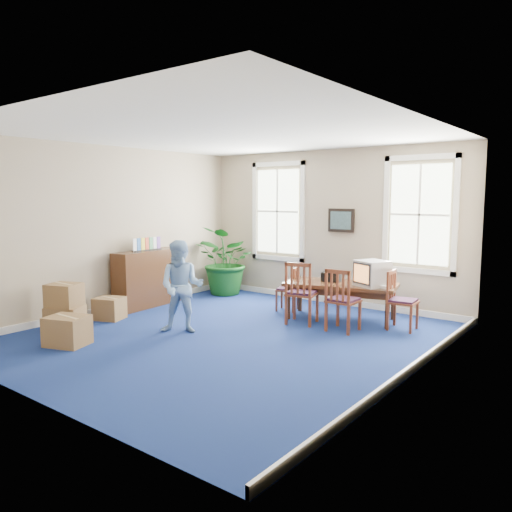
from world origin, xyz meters
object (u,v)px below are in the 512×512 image
Objects in this scene: potted_plant at (228,261)px; cardboard_boxes at (78,307)px; chair_near_left at (302,292)px; conference_table at (341,301)px; credenza at (147,277)px; crt_tv at (372,273)px; man at (182,287)px.

potted_plant is 3.93m from cardboard_boxes.
chair_near_left is at bearing -23.17° from potted_plant.
chair_near_left is at bearing -135.24° from conference_table.
credenza is 0.98× the size of potted_plant.
conference_table is 1.34× the size of cardboard_boxes.
potted_plant is at bearing -36.72° from chair_near_left.
cardboard_boxes is (-3.63, -3.46, -0.48)m from crt_tv.
potted_plant is 1.05× the size of cardboard_boxes.
conference_table is 3.65× the size of crt_tv.
man is 1.00× the size of credenza.
cardboard_boxes is at bearing -146.00° from conference_table.
credenza is at bearing -173.09° from conference_table.
chair_near_left is 2.99m from potted_plant.
crt_tv is 3.76m from potted_plant.
man is 3.25m from potted_plant.
potted_plant is at bearing 156.72° from conference_table.
credenza is at bearing 107.10° from cardboard_boxes.
cardboard_boxes is at bearing -111.68° from crt_tv.
credenza is at bearing -0.69° from chair_near_left.
cardboard_boxes is (0.10, -3.91, -0.36)m from potted_plant.
conference_table is at bearing 48.28° from cardboard_boxes.
conference_table is at bearing -9.00° from potted_plant.
chair_near_left is 0.71× the size of potted_plant.
credenza reaches higher than cardboard_boxes.
conference_table is 1.29× the size of man.
man is at bearing -30.50° from credenza.
man is (-1.66, -2.38, 0.43)m from conference_table.
conference_table is 1.30× the size of credenza.
cardboard_boxes is at bearing -77.67° from credenza.
credenza is (-4.24, -1.46, -0.30)m from crt_tv.
conference_table is 1.78× the size of chair_near_left.
man reaches higher than crt_tv.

